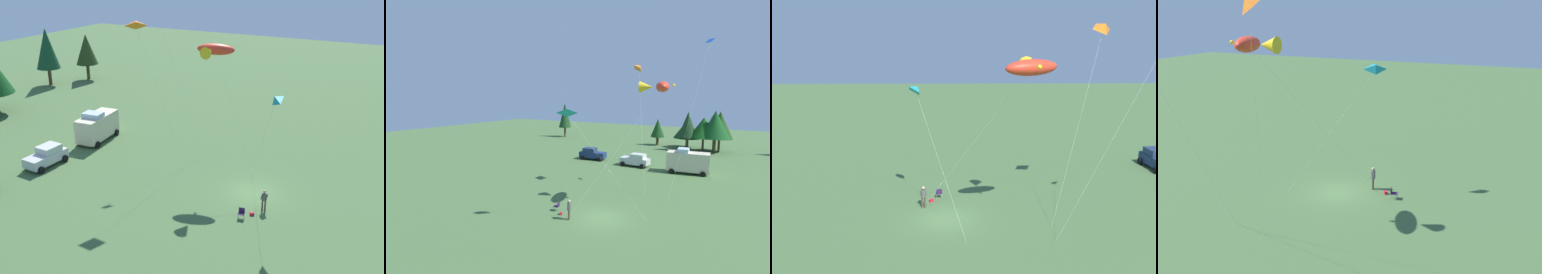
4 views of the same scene
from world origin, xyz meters
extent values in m
plane|color=#446537|center=(0.00, 0.00, 0.00)|extent=(160.00, 160.00, 0.00)
cylinder|color=#4B412F|center=(-2.17, -1.82, 0.42)|extent=(0.14, 0.14, 0.85)
cylinder|color=#4B412F|center=(-2.24, -1.61, 0.42)|extent=(0.14, 0.14, 0.85)
cylinder|color=#4D4F4B|center=(-2.20, -1.72, 1.16)|extent=(0.42, 0.42, 0.62)
sphere|color=tan|center=(-2.20, -1.72, 1.62)|extent=(0.24, 0.24, 0.24)
cylinder|color=#4D4F4B|center=(-2.20, -1.92, 1.19)|extent=(0.14, 0.20, 0.56)
cylinder|color=#4D4F4B|center=(-2.32, -1.54, 1.19)|extent=(0.14, 0.20, 0.56)
cube|color=#301946|center=(-4.26, -0.62, 0.42)|extent=(0.56, 0.56, 0.04)
cube|color=#301946|center=(-4.04, -0.58, 0.62)|extent=(0.13, 0.48, 0.40)
cylinder|color=#A5A8AD|center=(-4.43, -0.87, 0.21)|extent=(0.03, 0.03, 0.42)
cylinder|color=#A5A8AD|center=(-4.50, -0.45, 0.21)|extent=(0.03, 0.03, 0.42)
cylinder|color=#A5A8AD|center=(-4.01, -0.79, 0.21)|extent=(0.03, 0.03, 0.42)
cylinder|color=#A5A8AD|center=(-4.09, -0.38, 0.21)|extent=(0.03, 0.03, 0.42)
cube|color=red|center=(-3.41, -1.20, 0.11)|extent=(0.37, 0.39, 0.22)
cube|color=navy|center=(-11.68, 20.55, 0.79)|extent=(4.36, 2.21, 0.90)
cube|color=navy|center=(-12.18, 20.50, 1.56)|extent=(2.15, 1.85, 0.65)
cylinder|color=black|center=(-13.09, 19.41, 0.34)|extent=(0.70, 0.29, 0.68)
cylinder|color=black|center=(-13.28, 21.38, 0.34)|extent=(0.70, 0.29, 0.68)
cylinder|color=black|center=(-10.08, 19.71, 0.34)|extent=(0.70, 0.29, 0.68)
cylinder|color=black|center=(-10.27, 21.68, 0.34)|extent=(0.70, 0.29, 0.68)
cube|color=silver|center=(-4.14, 19.60, 0.79)|extent=(4.28, 1.99, 0.90)
cube|color=beige|center=(-3.63, 19.57, 1.56)|extent=(2.07, 1.75, 0.65)
cylinder|color=black|center=(-2.58, 20.52, 0.34)|extent=(0.69, 0.25, 0.68)
cylinder|color=black|center=(-2.67, 18.54, 0.34)|extent=(0.69, 0.25, 0.68)
cylinder|color=black|center=(-5.60, 20.66, 0.34)|extent=(0.69, 0.25, 0.68)
cylinder|color=black|center=(-5.69, 18.68, 0.34)|extent=(0.69, 0.25, 0.68)
cube|color=beige|center=(3.44, 19.36, 1.59)|extent=(5.60, 2.75, 2.50)
cube|color=silver|center=(2.79, 19.29, 3.09)|extent=(1.60, 2.16, 0.50)
cylinder|color=black|center=(1.63, 17.98, 0.34)|extent=(0.70, 0.29, 0.68)
cylinder|color=black|center=(1.38, 20.34, 0.34)|extent=(0.70, 0.29, 0.68)
cylinder|color=black|center=(5.49, 18.38, 0.34)|extent=(0.70, 0.29, 0.68)
cylinder|color=black|center=(5.24, 20.75, 0.34)|extent=(0.70, 0.29, 0.68)
cylinder|color=brown|center=(-30.43, 41.04, 1.21)|extent=(0.49, 0.49, 2.42)
cone|color=#173A1A|center=(-30.43, 41.04, 5.47)|extent=(3.06, 3.06, 6.10)
cylinder|color=#4B3E24|center=(-6.62, 40.21, 0.86)|extent=(0.55, 0.55, 1.72)
cone|color=#153E16|center=(-6.62, 40.21, 3.63)|extent=(2.85, 2.85, 3.81)
cylinder|color=#463D29|center=(-0.67, 40.05, 0.97)|extent=(0.42, 0.42, 1.93)
cone|color=#153716|center=(-0.67, 40.05, 3.75)|extent=(5.19, 5.19, 3.64)
cylinder|color=#434022|center=(0.04, 36.68, 1.26)|extent=(0.50, 0.50, 2.52)
cone|color=#18371A|center=(0.04, 36.68, 4.96)|extent=(3.53, 3.53, 4.88)
cylinder|color=#463623|center=(2.77, 37.11, 1.31)|extent=(0.38, 0.38, 2.62)
cone|color=#114813|center=(2.77, 37.11, 4.52)|extent=(5.15, 5.15, 3.79)
cylinder|color=#46391C|center=(4.71, 36.93, 1.33)|extent=(0.58, 0.58, 2.67)
cone|color=#114518|center=(4.71, 36.93, 5.18)|extent=(5.19, 5.19, 5.03)
cylinder|color=brown|center=(5.35, 38.65, 1.23)|extent=(0.41, 0.41, 2.46)
cone|color=#1A3D12|center=(5.35, 38.65, 4.97)|extent=(4.62, 4.62, 5.03)
ellipsoid|color=red|center=(3.38, 5.31, 11.21)|extent=(2.08, 3.55, 1.07)
cone|color=yellow|center=(1.88, 5.31, 11.21)|extent=(1.17, 1.04, 1.04)
sphere|color=yellow|center=(4.30, 5.63, 11.33)|extent=(0.26, 0.26, 0.26)
cylinder|color=silver|center=(0.52, 1.76, 5.61)|extent=(5.74, 7.10, 11.22)
cylinder|color=#4C3823|center=(-2.34, -1.78, 0.00)|extent=(0.04, 0.04, 0.01)
cube|color=blue|center=(6.08, 13.60, 16.27)|extent=(0.94, 0.90, 0.45)
cylinder|color=yellow|center=(6.08, 13.60, 15.83)|extent=(0.04, 0.04, 0.73)
cylinder|color=silver|center=(4.97, 10.35, 8.14)|extent=(2.23, 6.51, 16.27)
cylinder|color=#4C3823|center=(3.86, 7.11, 0.00)|extent=(0.04, 0.04, 0.01)
pyramid|color=orange|center=(-0.67, 10.85, 13.53)|extent=(1.60, 1.69, 0.91)
cylinder|color=silver|center=(0.31, 9.10, 6.67)|extent=(2.22, 3.34, 13.34)
cylinder|color=#4C3823|center=(1.41, 7.44, 0.00)|extent=(0.04, 0.04, 0.01)
pyramid|color=teal|center=(-2.19, -1.96, 9.18)|extent=(1.50, 1.36, 0.82)
cylinder|color=silver|center=(0.67, -0.33, 4.51)|extent=(5.60, 3.53, 9.02)
cylinder|color=#4C3823|center=(3.47, 1.43, 0.00)|extent=(0.04, 0.04, 0.01)
camera|label=1|loc=(-32.31, -11.17, 18.57)|focal=42.00mm
camera|label=2|loc=(10.73, -22.11, 10.45)|focal=28.00mm
camera|label=3|loc=(30.12, 0.84, 13.56)|focal=42.00mm
camera|label=4|loc=(-13.35, 28.09, 13.46)|focal=42.00mm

